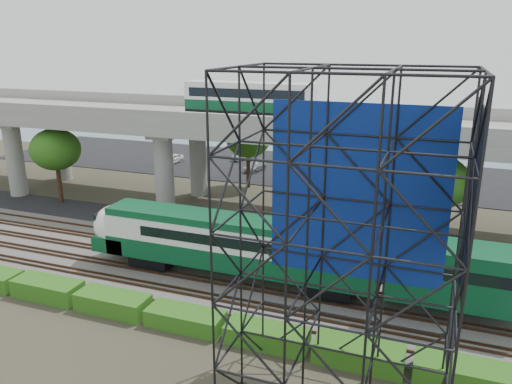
% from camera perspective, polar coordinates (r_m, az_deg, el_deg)
% --- Properties ---
extents(ground, '(140.00, 140.00, 0.00)m').
position_cam_1_polar(ground, '(34.12, -6.09, -11.13)').
color(ground, '#474233').
rests_on(ground, ground).
extents(ballast_bed, '(90.00, 12.00, 0.20)m').
position_cam_1_polar(ballast_bed, '(35.68, -4.67, -9.59)').
color(ballast_bed, slate).
rests_on(ballast_bed, ground).
extents(service_road, '(90.00, 5.00, 0.08)m').
position_cam_1_polar(service_road, '(42.87, 0.11, -4.93)').
color(service_road, black).
rests_on(service_road, ground).
extents(parking_lot, '(90.00, 18.00, 0.08)m').
position_cam_1_polar(parking_lot, '(64.38, 7.35, 2.43)').
color(parking_lot, black).
rests_on(parking_lot, ground).
extents(harbor_water, '(140.00, 40.00, 0.03)m').
position_cam_1_polar(harbor_water, '(85.49, 10.74, 5.84)').
color(harbor_water, '#4B607B').
rests_on(harbor_water, ground).
extents(rail_tracks, '(90.00, 9.52, 0.16)m').
position_cam_1_polar(rail_tracks, '(35.60, -4.67, -9.33)').
color(rail_tracks, '#472D1E').
rests_on(rail_tracks, ballast_bed).
extents(commuter_train, '(29.30, 3.06, 4.30)m').
position_cam_1_polar(commuter_train, '(33.22, 1.10, -6.32)').
color(commuter_train, black).
rests_on(commuter_train, rail_tracks).
extents(overpass, '(80.00, 12.00, 12.40)m').
position_cam_1_polar(overpass, '(45.72, 2.27, 7.11)').
color(overpass, '#9E9B93').
rests_on(overpass, ground).
extents(scaffold_tower, '(9.36, 6.36, 15.00)m').
position_cam_1_polar(scaffold_tower, '(20.94, 9.87, -7.33)').
color(scaffold_tower, black).
rests_on(scaffold_tower, ground).
extents(hedge_strip, '(34.60, 1.80, 1.20)m').
position_cam_1_polar(hedge_strip, '(30.13, -8.07, -14.07)').
color(hedge_strip, '#275212').
rests_on(hedge_strip, ground).
extents(trees, '(40.94, 16.94, 7.69)m').
position_cam_1_polar(trees, '(47.93, -2.80, 4.34)').
color(trees, '#382314').
rests_on(trees, ground).
extents(suv, '(5.68, 4.26, 1.43)m').
position_cam_1_polar(suv, '(47.41, -13.32, -2.25)').
color(suv, black).
rests_on(suv, service_road).
extents(parked_cars, '(38.74, 9.65, 1.30)m').
position_cam_1_polar(parked_cars, '(63.80, 8.38, 2.84)').
color(parked_cars, silver).
rests_on(parked_cars, parking_lot).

